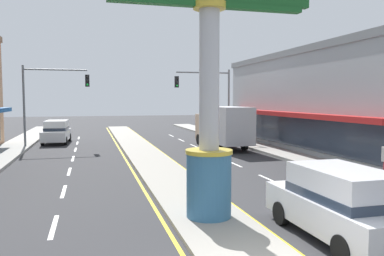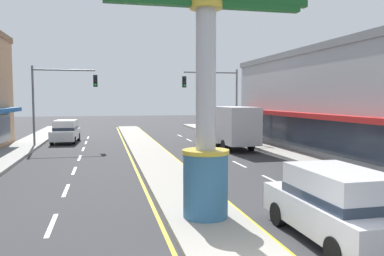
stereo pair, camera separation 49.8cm
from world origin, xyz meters
name	(u,v)px [view 1 (the left image)]	position (x,y,z in m)	size (l,w,h in m)	color
median_strip	(145,155)	(0.00, 18.00, 0.07)	(2.35, 52.00, 0.14)	gray
sidewalk_right	(285,154)	(8.94, 16.00, 0.09)	(2.33, 60.00, 0.18)	#9E9B93
lane_markings	(148,159)	(0.00, 16.65, 0.00)	(9.09, 52.00, 0.01)	silver
district_sign	(209,92)	(0.00, 4.15, 3.87)	(6.34, 1.41, 7.82)	#33668C
storefront_right	(349,101)	(14.44, 16.93, 3.54)	(10.17, 22.76, 7.08)	#999EA3
traffic_light_left_side	(49,92)	(-6.41, 24.41, 4.25)	(4.86, 0.46, 6.20)	slate
traffic_light_right_side	(209,92)	(6.41, 24.58, 4.25)	(4.86, 0.46, 6.20)	slate
suv_near_right_lane	(340,203)	(2.82, 1.79, 0.98)	(1.98, 4.61, 1.90)	silver
box_truck_far_right_lane	(223,126)	(6.18, 20.39, 1.69)	(2.42, 6.97, 3.12)	tan
suv_near_left_lane	(57,131)	(-6.12, 27.08, 0.98)	(2.16, 4.70, 1.90)	white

